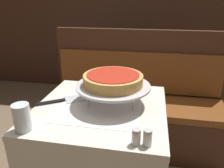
{
  "coord_description": "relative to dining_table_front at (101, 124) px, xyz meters",
  "views": [
    {
      "loc": [
        0.26,
        -1.03,
        1.3
      ],
      "look_at": [
        0.06,
        0.02,
        0.88
      ],
      "focal_mm": 35.0,
      "sensor_mm": 36.0,
      "label": 1
    }
  ],
  "objects": [
    {
      "name": "pizza_pan_stand",
      "position": [
        0.06,
        0.05,
        0.22
      ],
      "size": [
        0.4,
        0.4,
        0.11
      ],
      "color": "#ADADB2",
      "rests_on": "dining_table_front"
    },
    {
      "name": "deep_dish_pizza",
      "position": [
        0.06,
        0.05,
        0.26
      ],
      "size": [
        0.32,
        0.32,
        0.06
      ],
      "color": "tan",
      "rests_on": "pizza_pan_stand"
    },
    {
      "name": "pepper_shaker",
      "position": [
        0.26,
        -0.3,
        0.15
      ],
      "size": [
        0.04,
        0.04,
        0.07
      ],
      "color": "silver",
      "rests_on": "dining_table_front"
    },
    {
      "name": "salt_shaker",
      "position": [
        0.22,
        -0.3,
        0.15
      ],
      "size": [
        0.04,
        0.04,
        0.07
      ],
      "color": "silver",
      "rests_on": "dining_table_front"
    },
    {
      "name": "back_wall_panel",
      "position": [
        0.0,
        2.07,
        0.56
      ],
      "size": [
        6.0,
        0.04,
        2.4
      ],
      "primitive_type": "cube",
      "color": "#3D2319",
      "rests_on": "ground_plane"
    },
    {
      "name": "dining_table_front",
      "position": [
        0.0,
        0.0,
        0.0
      ],
      "size": [
        0.7,
        0.7,
        0.75
      ],
      "color": "beige",
      "rests_on": "ground_plane"
    },
    {
      "name": "dining_table_rear",
      "position": [
        -0.22,
        1.69,
        -0.0
      ],
      "size": [
        0.6,
        0.6,
        0.76
      ],
      "color": "#1E6B33",
      "rests_on": "ground_plane"
    },
    {
      "name": "pizza_server",
      "position": [
        -0.22,
        0.02,
        0.12
      ],
      "size": [
        0.26,
        0.2,
        0.01
      ],
      "color": "#BCBCC1",
      "rests_on": "dining_table_front"
    },
    {
      "name": "condiment_caddy",
      "position": [
        -0.16,
        1.77,
        0.18
      ],
      "size": [
        0.12,
        0.12,
        0.17
      ],
      "color": "black",
      "rests_on": "dining_table_rear"
    },
    {
      "name": "booth_bench",
      "position": [
        0.14,
        0.76,
        -0.33
      ],
      "size": [
        1.55,
        0.49,
        1.05
      ],
      "color": "#3D2316",
      "rests_on": "ground_plane"
    },
    {
      "name": "water_glass_near",
      "position": [
        -0.28,
        -0.29,
        0.18
      ],
      "size": [
        0.07,
        0.07,
        0.12
      ],
      "color": "silver",
      "rests_on": "dining_table_front"
    }
  ]
}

